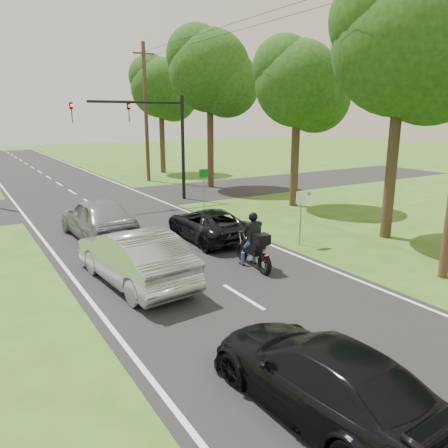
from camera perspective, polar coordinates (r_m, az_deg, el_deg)
The scene contains 16 objects.
ground at distance 12.34m, azimuth 2.50°, elevation -9.52°, with size 140.00×140.00×0.00m, color #345718.
road at distance 20.95m, azimuth -13.06°, elevation 0.10°, with size 8.00×100.00×0.01m, color black.
cross_road at distance 26.58m, azimuth -17.29°, elevation 2.76°, with size 60.00×7.00×0.01m, color black.
motorcycle_rider at distance 14.35m, azimuth 3.96°, elevation -2.93°, with size 0.67×2.20×1.90m.
dark_suv at distance 17.67m, azimuth -2.07°, elevation -0.00°, with size 2.08×4.51×1.25m, color black.
silver_sedan at distance 13.29m, azimuth -11.64°, elevation -4.16°, with size 1.76×5.05×1.66m, color #ACACB1.
silver_suv at distance 18.51m, azimuth -16.19°, elevation 0.79°, with size 2.00×4.97×1.69m, color #9A9EA2.
dark_car_behind at distance 7.94m, azimuth 12.51°, elevation -18.74°, with size 1.86×4.58×1.33m, color black.
traffic_signal at distance 25.29m, azimuth -9.30°, elevation 12.10°, with size 6.38×0.44×6.00m.
utility_pole_far at distance 33.76m, azimuth -10.16°, elevation 14.13°, with size 1.60×0.28×10.00m.
sign_white at distance 16.90m, azimuth 10.09°, elevation 2.47°, with size 0.55×0.07×2.12m.
sign_green at distance 23.48m, azimuth -2.65°, elevation 5.90°, with size 0.55×0.07×2.12m.
tree_row_b at distance 18.94m, azimuth 23.39°, elevation 19.66°, with size 5.60×5.43×10.06m.
tree_row_c at distance 24.31m, azimuth 10.39°, elevation 16.93°, with size 4.80×4.65×8.76m.
tree_row_d at distance 30.44m, azimuth -1.09°, elevation 18.79°, with size 5.76×5.58×10.45m.
tree_row_e at distance 38.57m, azimuth -7.74°, elevation 16.79°, with size 5.28×5.12×9.61m.
Camera 1 is at (-6.40, -9.33, 4.94)m, focal length 35.00 mm.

